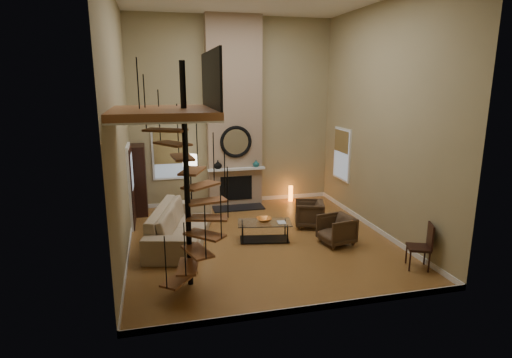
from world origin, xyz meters
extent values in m
cube|color=#AD7537|center=(0.00, 0.00, -0.01)|extent=(6.00, 6.50, 0.01)
cube|color=tan|center=(0.00, 3.25, 2.75)|extent=(6.00, 0.02, 5.50)
cube|color=tan|center=(0.00, -3.25, 2.75)|extent=(6.00, 0.02, 5.50)
cube|color=tan|center=(-3.00, 0.00, 2.75)|extent=(0.02, 6.50, 5.50)
cube|color=tan|center=(3.00, 0.00, 2.75)|extent=(0.02, 6.50, 5.50)
cube|color=white|center=(0.00, 3.24, 0.06)|extent=(6.00, 0.02, 0.12)
cube|color=white|center=(0.00, -3.24, 0.06)|extent=(6.00, 0.02, 0.12)
cube|color=white|center=(-2.99, 0.00, 0.06)|extent=(0.02, 6.50, 0.12)
cube|color=white|center=(2.99, 0.00, 0.06)|extent=(0.02, 6.50, 0.12)
cube|color=#9E8166|center=(0.00, 3.06, 2.75)|extent=(1.60, 0.38, 5.50)
cube|color=black|center=(0.00, 2.57, 0.02)|extent=(1.50, 0.60, 0.04)
cube|color=black|center=(0.00, 2.86, 0.55)|extent=(0.95, 0.02, 0.72)
cube|color=white|center=(0.00, 2.78, 1.15)|extent=(1.70, 0.18, 0.06)
torus|color=black|center=(0.00, 2.84, 1.95)|extent=(0.94, 0.10, 0.94)
cylinder|color=white|center=(0.00, 2.85, 1.95)|extent=(0.80, 0.01, 0.80)
imported|color=black|center=(-0.55, 2.82, 1.30)|extent=(0.24, 0.24, 0.25)
imported|color=#1A5A5D|center=(0.60, 2.82, 1.28)|extent=(0.20, 0.20, 0.21)
cube|color=white|center=(-1.90, 3.23, 1.60)|extent=(1.02, 0.04, 1.52)
cube|color=#8C9EB2|center=(-1.90, 3.21, 1.60)|extent=(0.90, 0.01, 1.40)
cube|color=olive|center=(-1.90, 3.19, 1.81)|extent=(0.90, 0.01, 0.98)
cube|color=white|center=(2.98, 2.00, 1.60)|extent=(0.04, 1.02, 1.52)
cube|color=#8C9EB2|center=(2.96, 2.00, 1.60)|extent=(0.01, 0.90, 1.40)
cube|color=olive|center=(2.94, 2.00, 1.98)|extent=(0.01, 0.90, 0.63)
cube|color=white|center=(-2.97, 1.80, 1.05)|extent=(0.06, 1.05, 2.16)
cube|color=black|center=(-2.94, 1.80, 1.02)|extent=(0.05, 0.90, 2.05)
cube|color=#8C9EB2|center=(-2.90, 1.80, 1.45)|extent=(0.01, 0.60, 0.90)
cube|color=#995B32|center=(-2.15, -1.80, 3.18)|extent=(1.70, 2.20, 0.12)
cube|color=white|center=(-2.15, -1.80, 3.10)|extent=(1.70, 2.20, 0.03)
cube|color=black|center=(-1.33, -1.80, 3.71)|extent=(0.04, 2.20, 0.94)
cylinder|color=black|center=(-1.80, -1.80, 2.01)|extent=(0.10, 0.10, 4.02)
cube|color=#995B32|center=(-2.02, -2.08, 0.26)|extent=(0.71, 0.78, 0.04)
cylinder|color=black|center=(-2.24, -2.37, 0.73)|extent=(0.02, 0.02, 0.94)
cube|color=#995B32|center=(-1.86, -2.15, 0.52)|extent=(0.46, 0.77, 0.04)
cylinder|color=black|center=(-1.93, -2.51, 0.99)|extent=(0.02, 0.02, 0.94)
cube|color=#995B32|center=(-1.69, -2.14, 0.78)|extent=(0.55, 0.79, 0.04)
cylinder|color=black|center=(-1.58, -2.48, 1.25)|extent=(0.02, 0.02, 0.94)
cube|color=#995B32|center=(-1.54, -2.05, 1.04)|extent=(0.75, 0.74, 0.04)
cylinder|color=black|center=(-1.28, -2.30, 1.51)|extent=(0.02, 0.02, 0.94)
cube|color=#995B32|center=(-1.45, -1.90, 1.30)|extent=(0.79, 0.53, 0.04)
cylinder|color=black|center=(-1.11, -2.00, 1.77)|extent=(0.02, 0.02, 0.94)
cube|color=#995B32|center=(-1.45, -1.73, 1.56)|extent=(0.77, 0.48, 0.04)
cylinder|color=black|center=(-1.10, -1.65, 2.03)|extent=(0.02, 0.02, 0.94)
cube|color=#995B32|center=(-1.52, -1.57, 1.82)|extent=(0.77, 0.72, 0.04)
cylinder|color=black|center=(-1.25, -1.34, 2.29)|extent=(0.02, 0.02, 0.94)
cube|color=#995B32|center=(-1.67, -1.47, 2.08)|extent=(0.58, 0.79, 0.04)
cylinder|color=black|center=(-1.53, -1.13, 2.55)|extent=(0.02, 0.02, 0.94)
cube|color=#995B32|center=(-1.84, -1.44, 2.34)|extent=(0.41, 0.75, 0.04)
cylinder|color=black|center=(-1.88, -1.08, 2.81)|extent=(0.02, 0.02, 0.94)
cube|color=#995B32|center=(-2.00, -1.50, 2.60)|extent=(0.68, 0.79, 0.04)
cylinder|color=black|center=(-2.20, -1.20, 3.07)|extent=(0.02, 0.02, 0.94)
cube|color=#995B32|center=(-2.12, -1.63, 2.86)|extent=(0.80, 0.64, 0.04)
cylinder|color=black|center=(-2.44, -1.46, 3.33)|extent=(0.02, 0.02, 0.94)
cube|color=#995B32|center=(-2.16, -1.80, 3.12)|extent=(0.72, 0.34, 0.04)
cylinder|color=black|center=(-2.52, -1.80, 3.59)|extent=(0.02, 0.02, 0.94)
cube|color=black|center=(-2.81, 2.83, 0.95)|extent=(0.42, 0.90, 2.01)
imported|color=tan|center=(-1.82, 0.45, 0.40)|extent=(1.84, 3.13, 0.86)
imported|color=#473220|center=(1.53, 0.58, 0.35)|extent=(0.91, 0.90, 0.66)
imported|color=#473220|center=(1.71, -0.65, 0.35)|extent=(0.83, 0.81, 0.65)
cube|color=silver|center=(0.10, -0.04, 0.44)|extent=(1.34, 0.84, 0.02)
cube|color=black|center=(0.10, -0.04, 0.03)|extent=(1.22, 0.72, 0.02)
cylinder|color=black|center=(-0.45, -0.16, 0.22)|extent=(0.04, 0.04, 0.46)
cylinder|color=black|center=(0.57, -0.35, 0.22)|extent=(0.04, 0.04, 0.46)
cylinder|color=black|center=(-0.37, 0.27, 0.22)|extent=(0.04, 0.04, 0.46)
cylinder|color=black|center=(0.65, 0.08, 0.22)|extent=(0.04, 0.04, 0.46)
imported|color=orange|center=(0.10, 0.01, 0.50)|extent=(0.36, 0.36, 0.09)
imported|color=gray|center=(0.45, -0.19, 0.46)|extent=(0.21, 0.27, 0.02)
cylinder|color=black|center=(-1.39, 2.34, 0.01)|extent=(0.36, 0.36, 0.03)
cylinder|color=black|center=(-1.39, 2.34, 0.80)|extent=(0.04, 0.04, 1.54)
cylinder|color=#F2E5C6|center=(-1.39, 2.34, 1.55)|extent=(0.40, 0.40, 0.32)
cylinder|color=orange|center=(1.75, 2.93, 0.25)|extent=(0.13, 0.13, 0.48)
cube|color=black|center=(2.70, -2.23, 0.44)|extent=(0.55, 0.55, 0.05)
cube|color=black|center=(2.89, -2.30, 0.70)|extent=(0.19, 0.38, 0.50)
cylinder|color=black|center=(2.47, -2.32, 0.21)|extent=(0.04, 0.04, 0.40)
cylinder|color=black|center=(2.80, -2.46, 0.21)|extent=(0.04, 0.04, 0.40)
cylinder|color=black|center=(2.60, -1.99, 0.21)|extent=(0.04, 0.04, 0.40)
cylinder|color=black|center=(2.94, -2.13, 0.21)|extent=(0.04, 0.04, 0.40)
camera|label=1|loc=(-2.31, -8.95, 3.70)|focal=29.07mm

